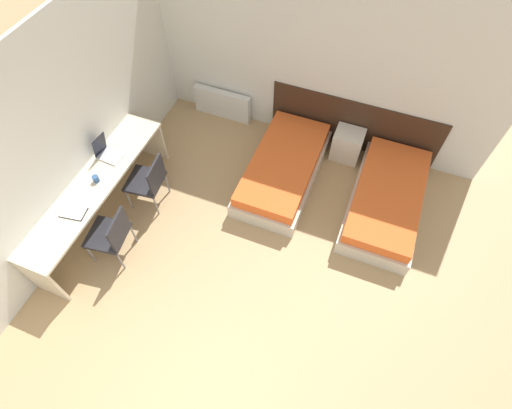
# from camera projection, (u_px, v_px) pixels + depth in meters

# --- Properties ---
(ground_plane) EXTENTS (20.00, 20.00, 0.00)m
(ground_plane) POSITION_uv_depth(u_px,v_px,m) (174.00, 404.00, 4.38)
(ground_plane) COLOR tan
(wall_back) EXTENTS (5.60, 0.05, 2.70)m
(wall_back) POSITION_uv_depth(u_px,v_px,m) (309.00, 62.00, 5.63)
(wall_back) COLOR silver
(wall_back) RESTS_ON ground_plane
(wall_left) EXTENTS (0.05, 5.46, 2.70)m
(wall_left) POSITION_uv_depth(u_px,v_px,m) (75.00, 125.00, 4.93)
(wall_left) COLOR silver
(wall_left) RESTS_ON ground_plane
(headboard_panel) EXTENTS (2.63, 0.03, 0.91)m
(headboard_panel) POSITION_uv_depth(u_px,v_px,m) (353.00, 126.00, 6.18)
(headboard_panel) COLOR #382316
(headboard_panel) RESTS_ON ground_plane
(bed_near_window) EXTENTS (0.97, 1.96, 0.42)m
(bed_near_window) POSITION_uv_depth(u_px,v_px,m) (283.00, 169.00, 6.01)
(bed_near_window) COLOR beige
(bed_near_window) RESTS_ON ground_plane
(bed_near_door) EXTENTS (0.97, 1.96, 0.42)m
(bed_near_door) POSITION_uv_depth(u_px,v_px,m) (386.00, 200.00, 5.69)
(bed_near_door) COLOR beige
(bed_near_door) RESTS_ON ground_plane
(nightstand) EXTENTS (0.44, 0.38, 0.50)m
(nightstand) POSITION_uv_depth(u_px,v_px,m) (347.00, 145.00, 6.23)
(nightstand) COLOR beige
(nightstand) RESTS_ON ground_plane
(radiator) EXTENTS (0.99, 0.12, 0.51)m
(radiator) POSITION_uv_depth(u_px,v_px,m) (222.00, 104.00, 6.76)
(radiator) COLOR silver
(radiator) RESTS_ON ground_plane
(desk) EXTENTS (0.55, 2.58, 0.77)m
(desk) POSITION_uv_depth(u_px,v_px,m) (97.00, 190.00, 5.27)
(desk) COLOR beige
(desk) RESTS_ON ground_plane
(chair_near_laptop) EXTENTS (0.53, 0.53, 0.87)m
(chair_near_laptop) POSITION_uv_depth(u_px,v_px,m) (148.00, 180.00, 5.52)
(chair_near_laptop) COLOR #232328
(chair_near_laptop) RESTS_ON ground_plane
(chair_near_notebook) EXTENTS (0.54, 0.54, 0.87)m
(chair_near_notebook) POSITION_uv_depth(u_px,v_px,m) (111.00, 234.00, 5.03)
(chair_near_notebook) COLOR #232328
(chair_near_notebook) RESTS_ON ground_plane
(laptop) EXTENTS (0.34, 0.26, 0.33)m
(laptop) POSITION_uv_depth(u_px,v_px,m) (107.00, 152.00, 5.36)
(laptop) COLOR silver
(laptop) RESTS_ON desk
(open_notebook) EXTENTS (0.33, 0.25, 0.02)m
(open_notebook) POSITION_uv_depth(u_px,v_px,m) (73.00, 212.00, 4.88)
(open_notebook) COLOR black
(open_notebook) RESTS_ON desk
(mug) EXTENTS (0.08, 0.08, 0.09)m
(mug) POSITION_uv_depth(u_px,v_px,m) (96.00, 179.00, 5.13)
(mug) COLOR #2D5184
(mug) RESTS_ON desk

